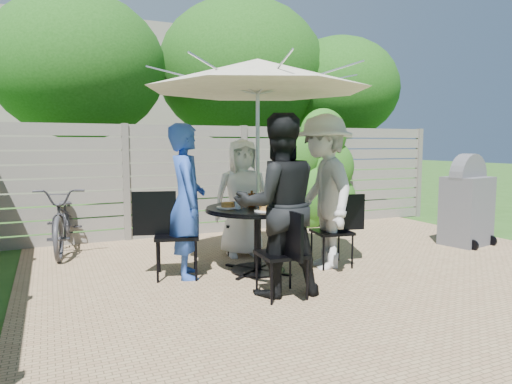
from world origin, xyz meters
name	(u,v)px	position (x,y,z in m)	size (l,w,h in m)	color
backyard_envelope	(156,110)	(0.09, 10.29, 2.61)	(60.00, 60.00, 5.00)	#284F18
patio_table	(258,227)	(-0.87, 0.53, 0.55)	(1.40, 1.40, 0.79)	black
umbrella	(258,75)	(-0.87, 0.53, 2.32)	(3.00, 3.00, 2.50)	silver
chair_back	(241,235)	(-0.70, 1.47, 0.26)	(0.52, 0.66, 0.86)	black
person_back	(242,198)	(-0.72, 1.34, 0.80)	(0.78, 0.51, 1.60)	white
chair_left	(175,252)	(-1.82, 0.70, 0.30)	(0.77, 0.59, 1.00)	black
person_left	(187,202)	(-1.69, 0.67, 0.88)	(0.64, 0.42, 1.76)	#294EB3
chair_front	(282,272)	(-1.04, -0.42, 0.27)	(0.46, 0.67, 0.91)	black
person_front	(278,206)	(-1.02, -0.29, 0.92)	(0.89, 0.69, 1.84)	black
chair_right	(333,246)	(0.08, 0.35, 0.27)	(0.68, 0.50, 0.91)	black
person_right	(323,192)	(-0.05, 0.38, 0.95)	(1.22, 0.70, 1.89)	#BBB9B5
plate_back	(250,201)	(-0.81, 0.88, 0.82)	(0.26, 0.26, 0.06)	white
plate_left	(228,206)	(-1.22, 0.59, 0.82)	(0.26, 0.26, 0.06)	white
plate_front	(266,209)	(-0.93, 0.17, 0.82)	(0.26, 0.26, 0.06)	white
plate_right	(287,204)	(-0.51, 0.46, 0.82)	(0.26, 0.26, 0.06)	white
glass_back	(244,199)	(-0.93, 0.80, 0.86)	(0.07, 0.07, 0.14)	silver
glass_left	(238,203)	(-1.14, 0.47, 0.86)	(0.07, 0.07, 0.14)	silver
glass_front	(272,203)	(-0.81, 0.25, 0.86)	(0.07, 0.07, 0.14)	silver
glass_right	(276,199)	(-0.60, 0.58, 0.86)	(0.07, 0.07, 0.14)	silver
syrup_jug	(252,200)	(-0.92, 0.59, 0.87)	(0.09, 0.09, 0.16)	#59280C
coffee_cup	(261,199)	(-0.73, 0.72, 0.85)	(0.08, 0.08, 0.12)	#C6B293
bicycle	(65,219)	(-2.92, 2.60, 0.47)	(0.63, 1.80, 0.95)	#333338
bbq_grill	(467,204)	(2.60, 0.55, 0.63)	(0.77, 0.65, 1.39)	#525256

